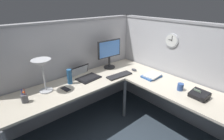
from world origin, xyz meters
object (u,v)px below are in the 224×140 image
Objects in this scene: cell_phone at (66,89)px; monitor at (109,52)px; coffee_mug at (180,87)px; desk_lamp_dome at (42,66)px; pen_cup at (25,98)px; laptop at (85,75)px; office_phone at (200,95)px; book_stack at (152,76)px; computer_mouse at (134,70)px; wall_clock at (172,40)px; thermos_flask at (70,77)px; keyboard at (119,75)px.

monitor is at bearing 2.37° from cell_phone.
coffee_mug reaches higher than cell_phone.
desk_lamp_dome reaches higher than pen_cup.
laptop reaches higher than office_phone.
monitor is 1.49m from pen_cup.
book_stack is at bearing -71.41° from monitor.
laptop is 4.01× the size of computer_mouse.
monitor reaches higher than coffee_mug.
wall_clock is (2.04, -0.63, 0.49)m from pen_cup.
thermos_flask is at bearing 126.44° from office_phone.
laptop is 1.92× the size of office_phone.
monitor is at bearing 77.17° from keyboard.
book_stack is at bearing 168.11° from wall_clock.
desk_lamp_dome is at bearing 167.97° from computer_mouse.
wall_clock reaches higher than pen_cup.
wall_clock is (1.53, -0.60, 0.54)m from cell_phone.
desk_lamp_dome is at bearing 18.09° from pen_cup.
keyboard is 2.99× the size of cell_phone.
laptop is 1.06m from book_stack.
pen_cup is 1.80m from book_stack.
wall_clock is at bearing 48.88° from coffee_mug.
pen_cup is 0.60× the size of book_stack.
wall_clock reaches higher than laptop.
monitor reaches higher than desk_lamp_dome.
wall_clock reaches higher than office_phone.
office_phone is (1.67, -1.31, -0.02)m from pen_cup.
desk_lamp_dome is 1.90m from wall_clock.
monitor is at bearing 4.12° from desk_lamp_dome.
book_stack is at bearing -30.87° from thermos_flask.
coffee_mug is (1.16, -1.03, 0.04)m from cell_phone.
computer_mouse is (0.77, -0.34, -0.01)m from laptop.
thermos_flask reaches higher than laptop.
wall_clock reaches higher than cell_phone.
office_phone is (1.38, -1.41, -0.33)m from desk_lamp_dome.
computer_mouse is at bearing -12.03° from desk_lamp_dome.
wall_clock is at bearing -17.15° from pen_cup.
coffee_mug is at bearing -66.62° from keyboard.
thermos_flask reaches higher than cell_phone.
thermos_flask is at bearing -168.49° from laptop.
monitor is at bearing 4.06° from laptop.
keyboard is (0.43, -0.34, -0.01)m from laptop.
thermos_flask is (-0.83, -0.10, -0.18)m from monitor.
laptop is at bearing 138.47° from book_stack.
cell_phone is at bearing -157.28° from laptop.
desk_lamp_dome is at bearing 155.28° from book_stack.
laptop is at bearing 155.90° from computer_mouse.
desk_lamp_dome reaches higher than computer_mouse.
book_stack is (0.36, -0.36, 0.01)m from keyboard.
coffee_mug is 0.76m from wall_clock.
pen_cup is at bearing 175.03° from keyboard.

